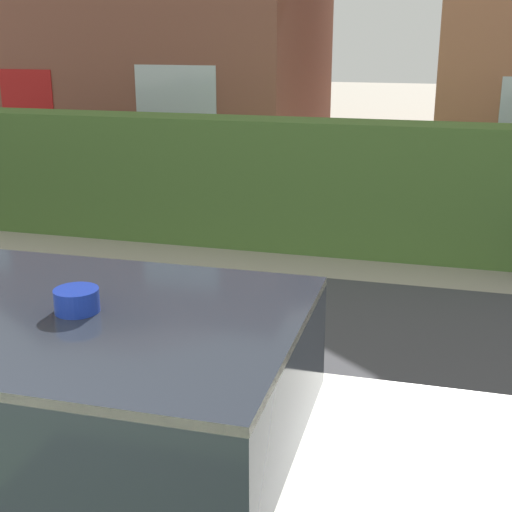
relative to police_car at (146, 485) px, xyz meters
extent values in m
cube|color=#424247|center=(-0.75, 1.94, -0.73)|extent=(28.00, 6.36, 0.01)
cube|color=#4C7233|center=(0.08, 6.26, 0.10)|extent=(11.35, 0.67, 1.67)
cube|color=#232833|center=(-0.28, 0.00, 0.55)|extent=(1.96, 1.46, 0.57)
cube|color=silver|center=(-0.28, 0.00, 0.81)|extent=(1.96, 1.46, 0.04)
cube|color=navy|center=(0.07, 0.81, -0.08)|extent=(4.21, 0.03, 0.07)
cylinder|color=#1933A5|center=(-0.28, 0.00, 0.89)|extent=(0.20, 0.20, 0.10)
cube|color=brown|center=(-5.23, 11.18, 2.04)|extent=(7.53, 5.27, 5.55)
cube|color=red|center=(-5.92, 8.53, 0.31)|extent=(1.00, 0.02, 2.10)
cube|color=silver|center=(-3.16, 8.53, 0.82)|extent=(1.40, 0.02, 1.30)
camera|label=1|loc=(1.23, -2.57, 2.00)|focal=50.00mm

